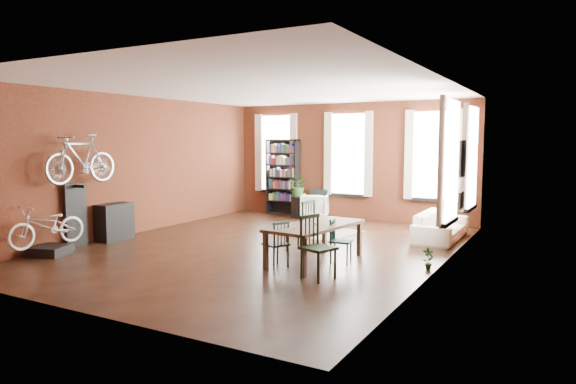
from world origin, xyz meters
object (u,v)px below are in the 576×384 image
Objects in this scene: bookshelf at (283,177)px; white_armchair at (315,205)px; dining_chair_c at (318,248)px; plant_stand at (298,207)px; bike_trainer at (50,250)px; bicycle_floor at (47,207)px; dining_chair_d at (341,241)px; console_table at (114,222)px; cream_sofa at (441,221)px; dining_chair_b at (300,226)px; dining_chair_a at (276,244)px; dining_table at (315,243)px.

bookshelf reaches higher than white_armchair.
dining_chair_c is 6.44m from plant_stand.
bicycle_floor is at bearing -70.07° from bike_trainer.
console_table is at bearing 85.07° from dining_chair_d.
dining_chair_b is at bearing 140.09° from cream_sofa.
console_table is 0.53× the size of bicycle_floor.
dining_chair_b is 1.26× the size of console_table.
dining_chair_c is 5.33m from console_table.
bicycle_floor is (0.12, -1.72, 0.53)m from console_table.
cream_sofa is at bearing 176.29° from dining_chair_a.
dining_chair_d is 5.19m from console_table.
dining_chair_c is 1.26× the size of dining_chair_d.
dining_table is at bearing 52.83° from dining_chair_b.
dining_chair_b reaches higher than dining_table.
dining_chair_b reaches higher than white_armchair.
console_table is (-0.10, 1.67, 0.31)m from bike_trainer.
bookshelf is 1.06× the size of cream_sofa.
dining_chair_c is at bearing -54.82° from dining_table.
bike_trainer is 0.78× the size of console_table.
dining_chair_d is at bearing 156.18° from dining_chair_a.
dining_chair_b is 4.20m from console_table.
console_table reaches higher than dining_chair_d.
white_armchair is at bearing 122.85° from dining_table.
dining_chair_b is 1.36× the size of white_armchair.
dining_chair_b reaches higher than console_table.
dining_chair_a reaches higher than bike_trainer.
dining_table is 2.00× the size of dining_chair_b.
dining_chair_c is at bearing 167.38° from cream_sofa.
dining_chair_a is at bearing -118.77° from dining_table.
bike_trainer is (-1.18, -6.87, -1.01)m from bookshelf.
dining_chair_a is 5.69m from white_armchair.
dining_chair_a reaches higher than dining_table.
dining_chair_c is at bearing 97.88° from white_armchair.
dining_chair_c reaches higher than console_table.
dining_chair_d is 0.36× the size of bookshelf.
cream_sofa is (3.80, -1.50, 0.04)m from white_armchair.
dining_chair_b is at bearing 55.23° from dining_chair_d.
plant_stand is (2.00, 4.81, -0.11)m from console_table.
white_armchair is at bearing 45.37° from dining_chair_c.
bookshelf is (-2.81, 4.26, 0.60)m from dining_chair_b.
dining_chair_c is 1.59× the size of bike_trainer.
bicycle_floor is at bearing 103.31° from dining_chair_d.
white_armchair reaches higher than dining_table.
plant_stand is at bearing 26.12° from dining_chair_d.
dining_chair_d is 3.24m from cream_sofa.
bicycle_floor is (-5.05, -2.16, 0.54)m from dining_chair_d.
dining_chair_a is 0.80× the size of dining_chair_c.
dining_chair_b is 3.33m from cream_sofa.
dining_chair_c is 1.17m from dining_chair_d.
bicycle_floor reaches higher than dining_table.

